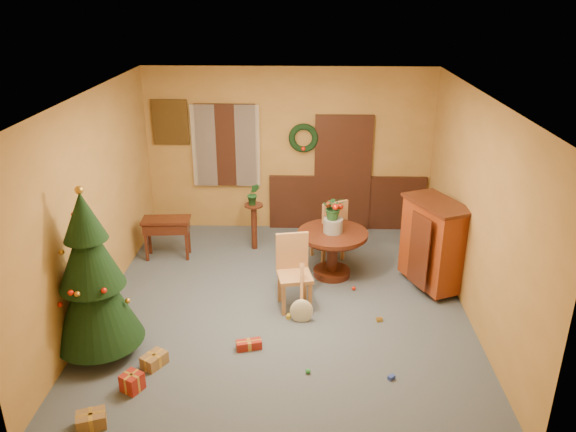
{
  "coord_description": "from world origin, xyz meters",
  "views": [
    {
      "loc": [
        0.28,
        -6.78,
        4.13
      ],
      "look_at": [
        0.06,
        0.4,
        1.18
      ],
      "focal_mm": 35.0,
      "sensor_mm": 36.0,
      "label": 1
    }
  ],
  "objects_px": {
    "chair_near": "(294,269)",
    "christmas_tree": "(92,278)",
    "writing_desk": "(167,228)",
    "sideboard": "(434,242)",
    "dining_table": "(332,245)"
  },
  "relations": [
    {
      "from": "dining_table",
      "to": "christmas_tree",
      "type": "distance_m",
      "value": 3.56
    },
    {
      "from": "dining_table",
      "to": "sideboard",
      "type": "xyz_separation_m",
      "value": [
        1.44,
        -0.3,
        0.21
      ]
    },
    {
      "from": "chair_near",
      "to": "writing_desk",
      "type": "bearing_deg",
      "value": 145.74
    },
    {
      "from": "chair_near",
      "to": "writing_desk",
      "type": "relative_size",
      "value": 1.31
    },
    {
      "from": "dining_table",
      "to": "chair_near",
      "type": "height_order",
      "value": "chair_near"
    },
    {
      "from": "dining_table",
      "to": "christmas_tree",
      "type": "xyz_separation_m",
      "value": [
        -2.86,
        -2.05,
        0.51
      ]
    },
    {
      "from": "dining_table",
      "to": "chair_near",
      "type": "xyz_separation_m",
      "value": [
        -0.57,
        -0.86,
        0.05
      ]
    },
    {
      "from": "chair_near",
      "to": "christmas_tree",
      "type": "xyz_separation_m",
      "value": [
        -2.29,
        -1.19,
        0.46
      ]
    },
    {
      "from": "writing_desk",
      "to": "sideboard",
      "type": "distance_m",
      "value": 4.18
    },
    {
      "from": "chair_near",
      "to": "christmas_tree",
      "type": "bearing_deg",
      "value": -152.54
    },
    {
      "from": "christmas_tree",
      "to": "writing_desk",
      "type": "distance_m",
      "value": 2.66
    },
    {
      "from": "dining_table",
      "to": "writing_desk",
      "type": "distance_m",
      "value": 2.71
    },
    {
      "from": "chair_near",
      "to": "sideboard",
      "type": "bearing_deg",
      "value": 15.76
    },
    {
      "from": "dining_table",
      "to": "sideboard",
      "type": "distance_m",
      "value": 1.48
    },
    {
      "from": "christmas_tree",
      "to": "sideboard",
      "type": "xyz_separation_m",
      "value": [
        4.3,
        1.76,
        -0.3
      ]
    }
  ]
}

